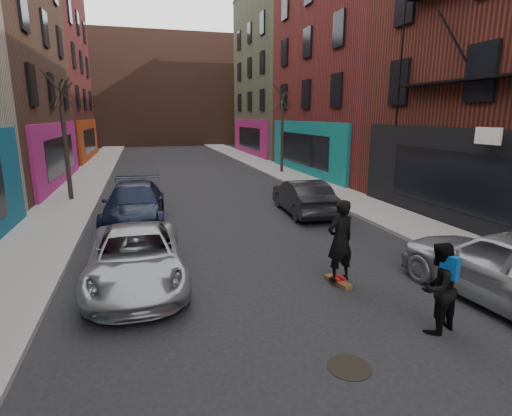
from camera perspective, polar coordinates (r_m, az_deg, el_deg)
sidewalk_left at (r=32.07m, az=-21.81°, el=5.34°), size 2.50×84.00×0.13m
sidewalk_right at (r=33.19m, az=0.28°, el=6.51°), size 2.50×84.00×0.13m
buildings_right at (r=24.47m, az=28.74°, el=21.27°), size 12.00×56.00×16.00m
building_far at (r=57.82m, az=-13.48°, el=15.87°), size 40.00×10.00×14.00m
tree_left_far at (r=19.95m, az=-25.78°, el=10.36°), size 2.00×2.00×6.50m
tree_right_far at (r=27.24m, az=3.78°, el=12.33°), size 2.00×2.00×6.80m
parked_left_far at (r=9.84m, az=-16.74°, el=-6.74°), size 2.17×4.70×1.31m
parked_left_end at (r=15.11m, az=-16.96°, el=0.50°), size 2.37×5.24×1.49m
parked_right_far at (r=9.88m, az=32.63°, el=-7.18°), size 2.40×5.01×1.65m
parked_right_end at (r=16.19m, az=6.68°, el=1.61°), size 1.73×4.29×1.38m
skateboard at (r=9.81m, az=11.65°, el=-10.28°), size 0.37×0.83×0.10m
skateboarder at (r=9.45m, az=11.94°, el=-4.58°), size 0.78×0.59×1.94m
pedestrian at (r=8.07m, az=24.54°, el=-10.26°), size 0.99×0.87×1.71m
manhole at (r=6.97m, az=13.17°, el=-21.28°), size 0.81×0.81×0.01m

